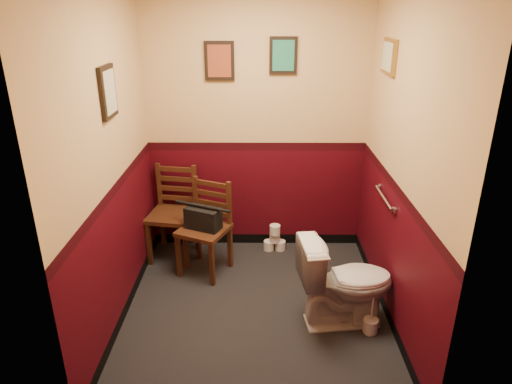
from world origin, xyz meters
TOP-DOWN VIEW (x-y plane):
  - floor at (0.00, 0.00)m, footprint 2.20×2.40m
  - wall_back at (0.00, 1.20)m, footprint 2.20×0.00m
  - wall_front at (0.00, -1.20)m, footprint 2.20×0.00m
  - wall_left at (-1.10, 0.00)m, footprint 0.00×2.40m
  - wall_right at (1.10, 0.00)m, footprint 0.00×2.40m
  - grab_bar at (1.07, 0.25)m, footprint 0.05×0.56m
  - framed_print_back_a at (-0.35, 1.18)m, footprint 0.28×0.04m
  - framed_print_back_b at (0.25, 1.18)m, footprint 0.26×0.04m
  - framed_print_left at (-1.08, 0.10)m, footprint 0.04×0.30m
  - framed_print_right at (1.08, 0.60)m, footprint 0.04×0.34m
  - toilet at (0.72, -0.14)m, footprint 0.81×0.52m
  - toilet_brush at (0.92, -0.27)m, footprint 0.12×0.12m
  - chair_left at (-0.84, 0.95)m, footprint 0.51×0.51m
  - chair_right at (-0.48, 0.66)m, footprint 0.56×0.56m
  - handbag at (-0.50, 0.62)m, footprint 0.37×0.28m
  - tp_stack at (0.19, 1.04)m, footprint 0.23×0.14m

SIDE VIEW (x-z plane):
  - floor at x=0.00m, z-range 0.00..0.00m
  - toilet_brush at x=0.92m, z-range -0.14..0.28m
  - tp_stack at x=0.19m, z-range -0.03..0.28m
  - toilet at x=0.72m, z-range 0.00..0.75m
  - chair_right at x=-0.48m, z-range 0.00..0.91m
  - chair_left at x=-0.84m, z-range 0.00..0.95m
  - handbag at x=-0.50m, z-range 0.46..0.70m
  - grab_bar at x=1.07m, z-range 0.92..0.98m
  - wall_back at x=0.00m, z-range 0.00..2.70m
  - wall_front at x=0.00m, z-range 0.00..2.70m
  - wall_left at x=-1.10m, z-range 0.00..2.70m
  - wall_right at x=1.10m, z-range 0.00..2.70m
  - framed_print_left at x=-1.08m, z-range 1.66..2.04m
  - framed_print_back_a at x=-0.35m, z-range 1.77..2.13m
  - framed_print_back_b at x=0.25m, z-range 1.83..2.17m
  - framed_print_right at x=1.08m, z-range 1.91..2.19m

